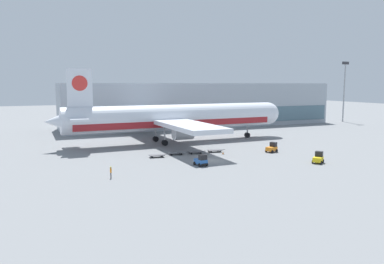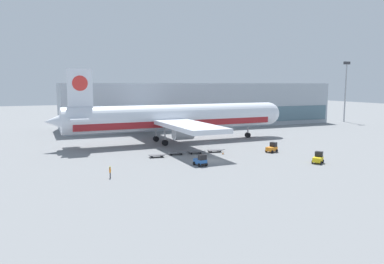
# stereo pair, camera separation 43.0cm
# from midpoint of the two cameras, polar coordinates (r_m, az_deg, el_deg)

# --- Properties ---
(ground_plane) EXTENTS (400.00, 400.00, 0.00)m
(ground_plane) POSITION_cam_midpoint_polar(r_m,az_deg,el_deg) (68.21, 3.06, -4.35)
(ground_plane) COLOR slate
(terminal_building) EXTENTS (90.00, 18.20, 14.00)m
(terminal_building) POSITION_cam_midpoint_polar(r_m,az_deg,el_deg) (124.38, 1.71, 4.19)
(terminal_building) COLOR #9EA8B2
(terminal_building) RESTS_ON ground_plane
(light_mast) EXTENTS (2.80, 0.50, 21.80)m
(light_mast) POSITION_cam_midpoint_polar(r_m,az_deg,el_deg) (147.82, 22.45, 6.36)
(light_mast) COLOR #9EA0A5
(light_mast) RESTS_ON ground_plane
(airplane_main) EXTENTS (58.07, 48.12, 17.00)m
(airplane_main) POSITION_cam_midpoint_polar(r_m,az_deg,el_deg) (88.05, -2.68, 2.14)
(airplane_main) COLOR silver
(airplane_main) RESTS_ON ground_plane
(baggage_tug_foreground) EXTENTS (1.93, 2.62, 2.00)m
(baggage_tug_foreground) POSITION_cam_midpoint_polar(r_m,az_deg,el_deg) (63.66, 1.54, -4.38)
(baggage_tug_foreground) COLOR #2D66B7
(baggage_tug_foreground) RESTS_ON ground_plane
(baggage_tug_mid) EXTENTS (2.77, 2.31, 2.00)m
(baggage_tug_mid) POSITION_cam_midpoint_polar(r_m,az_deg,el_deg) (77.92, 12.26, -2.38)
(baggage_tug_mid) COLOR orange
(baggage_tug_mid) RESTS_ON ground_plane
(baggage_tug_far) EXTENTS (2.81, 2.62, 2.00)m
(baggage_tug_far) POSITION_cam_midpoint_polar(r_m,az_deg,el_deg) (69.38, 18.84, -3.80)
(baggage_tug_far) COLOR yellow
(baggage_tug_far) RESTS_ON ground_plane
(baggage_dolly_lead) EXTENTS (3.76, 1.79, 0.48)m
(baggage_dolly_lead) POSITION_cam_midpoint_polar(r_m,az_deg,el_deg) (71.21, -5.23, -3.55)
(baggage_dolly_lead) COLOR #56565B
(baggage_dolly_lead) RESTS_ON ground_plane
(baggage_dolly_second) EXTENTS (3.76, 1.79, 0.48)m
(baggage_dolly_second) POSITION_cam_midpoint_polar(r_m,az_deg,el_deg) (73.54, -2.34, -3.18)
(baggage_dolly_second) COLOR #56565B
(baggage_dolly_second) RESTS_ON ground_plane
(baggage_dolly_third) EXTENTS (3.76, 1.79, 0.48)m
(baggage_dolly_third) POSITION_cam_midpoint_polar(r_m,az_deg,el_deg) (74.63, 0.65, -3.02)
(baggage_dolly_third) COLOR #56565B
(baggage_dolly_third) RESTS_ON ground_plane
(baggage_dolly_trail) EXTENTS (3.76, 1.79, 0.48)m
(baggage_dolly_trail) POSITION_cam_midpoint_polar(r_m,az_deg,el_deg) (76.37, 3.64, -2.79)
(baggage_dolly_trail) COLOR #56565B
(baggage_dolly_trail) RESTS_ON ground_plane
(ground_crew_near) EXTENTS (0.30, 0.56, 1.77)m
(ground_crew_near) POSITION_cam_midpoint_polar(r_m,az_deg,el_deg) (56.61, -12.17, -5.86)
(ground_crew_near) COLOR black
(ground_crew_near) RESTS_ON ground_plane
(traffic_cone_near) EXTENTS (0.40, 0.40, 0.65)m
(traffic_cone_near) POSITION_cam_midpoint_polar(r_m,az_deg,el_deg) (74.21, 4.91, -3.16)
(traffic_cone_near) COLOR black
(traffic_cone_near) RESTS_ON ground_plane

